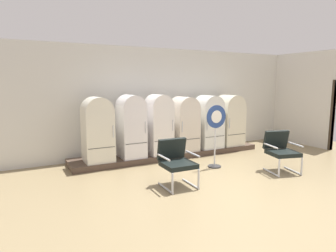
# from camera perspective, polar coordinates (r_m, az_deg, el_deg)

# --- Properties ---
(ground) EXTENTS (12.00, 10.00, 0.05)m
(ground) POSITION_cam_1_polar(r_m,az_deg,el_deg) (5.88, 14.79, -12.29)
(ground) COLOR #877553
(back_wall) EXTENTS (11.76, 0.12, 2.98)m
(back_wall) POSITION_cam_1_polar(r_m,az_deg,el_deg) (8.56, -1.67, 4.92)
(back_wall) COLOR silver
(back_wall) RESTS_ON ground
(side_wall_right) EXTENTS (0.16, 2.20, 2.98)m
(side_wall_right) POSITION_cam_1_polar(r_m,az_deg,el_deg) (10.65, 24.62, 4.73)
(side_wall_right) COLOR silver
(side_wall_right) RESTS_ON ground
(display_plinth) EXTENTS (5.40, 0.95, 0.14)m
(display_plinth) POSITION_cam_1_polar(r_m,az_deg,el_deg) (8.22, 0.34, -5.33)
(display_plinth) COLOR #4C3A2F
(display_plinth) RESTS_ON ground
(refrigerator_0) EXTENTS (0.67, 0.66, 1.55)m
(refrigerator_0) POSITION_cam_1_polar(r_m,az_deg,el_deg) (7.21, -13.43, -0.30)
(refrigerator_0) COLOR silver
(refrigerator_0) RESTS_ON display_plinth
(refrigerator_1) EXTENTS (0.60, 0.69, 1.58)m
(refrigerator_1) POSITION_cam_1_polar(r_m,az_deg,el_deg) (7.48, -7.13, 0.34)
(refrigerator_1) COLOR white
(refrigerator_1) RESTS_ON display_plinth
(refrigerator_2) EXTENTS (0.60, 0.65, 1.57)m
(refrigerator_2) POSITION_cam_1_polar(r_m,az_deg,el_deg) (7.76, -1.78, 0.68)
(refrigerator_2) COLOR white
(refrigerator_2) RESTS_ON display_plinth
(refrigerator_3) EXTENTS (0.65, 0.70, 1.49)m
(refrigerator_3) POSITION_cam_1_polar(r_m,az_deg,el_deg) (8.17, 3.13, 0.73)
(refrigerator_3) COLOR silver
(refrigerator_3) RESTS_ON display_plinth
(refrigerator_4) EXTENTS (0.70, 0.68, 1.51)m
(refrigerator_4) POSITION_cam_1_polar(r_m,az_deg,el_deg) (8.61, 7.82, 1.11)
(refrigerator_4) COLOR white
(refrigerator_4) RESTS_ON display_plinth
(refrigerator_5) EXTENTS (0.70, 0.70, 1.51)m
(refrigerator_5) POSITION_cam_1_polar(r_m,az_deg,el_deg) (9.09, 11.81, 1.37)
(refrigerator_5) COLOR beige
(refrigerator_5) RESTS_ON display_plinth
(armchair_left) EXTENTS (0.69, 0.71, 0.92)m
(armchair_left) POSITION_cam_1_polar(r_m,az_deg,el_deg) (5.82, 1.60, -6.61)
(armchair_left) COLOR silver
(armchair_left) RESTS_ON ground
(armchair_right) EXTENTS (0.78, 0.82, 0.92)m
(armchair_right) POSITION_cam_1_polar(r_m,az_deg,el_deg) (7.21, 20.92, -4.22)
(armchair_right) COLOR silver
(armchair_right) RESTS_ON ground
(sign_stand) EXTENTS (0.54, 0.32, 1.50)m
(sign_stand) POSITION_cam_1_polar(r_m,az_deg,el_deg) (7.10, 9.16, -1.63)
(sign_stand) COLOR #2D2D30
(sign_stand) RESTS_ON ground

